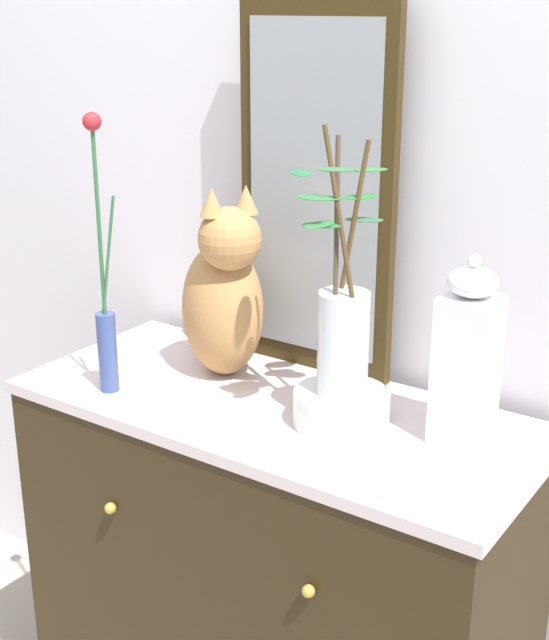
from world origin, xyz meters
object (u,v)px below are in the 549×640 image
bowl_porcelain (342,407)px  vase_slim_green (105,313)px  mirror_leaning (316,191)px  jar_lidded_porcelain (467,358)px  vase_glass_clear (344,329)px  cat_sitting (224,296)px  sideboard (274,595)px

bowl_porcelain → vase_slim_green: bearing=-163.4°
mirror_leaning → jar_lidded_porcelain: 0.50m
vase_slim_green → vase_glass_clear: vase_slim_green is taller
vase_glass_clear → vase_slim_green: bearing=-163.6°
mirror_leaning → vase_glass_clear: (0.20, -0.21, -0.20)m
vase_slim_green → bowl_porcelain: bearing=16.6°
mirror_leaning → vase_glass_clear: size_ratio=1.57×
jar_lidded_porcelain → vase_slim_green: bearing=-163.4°
jar_lidded_porcelain → vase_glass_clear: bearing=-163.2°
cat_sitting → bowl_porcelain: bearing=-11.0°
mirror_leaning → vase_slim_green: (-0.28, -0.35, -0.22)m
cat_sitting → jar_lidded_porcelain: size_ratio=1.18×
cat_sitting → vase_glass_clear: 0.34m
mirror_leaning → jar_lidded_porcelain: bearing=-19.1°
vase_slim_green → vase_glass_clear: size_ratio=1.14×
cat_sitting → bowl_porcelain: (0.33, -0.07, -0.15)m
bowl_porcelain → sideboard: bearing=-178.4°
vase_glass_clear → jar_lidded_porcelain: (0.22, 0.07, -0.03)m
cat_sitting → vase_glass_clear: size_ratio=0.84×
vase_slim_green → jar_lidded_porcelain: vase_slim_green is taller
sideboard → mirror_leaning: (-0.04, 0.21, 0.85)m
vase_slim_green → vase_glass_clear: (0.48, 0.14, 0.02)m
bowl_porcelain → vase_glass_clear: size_ratio=0.37×
vase_glass_clear → bowl_porcelain: bearing=56.0°
sideboard → jar_lidded_porcelain: (0.37, 0.07, 0.62)m
sideboard → vase_glass_clear: bearing=1.0°
sideboard → bowl_porcelain: bowl_porcelain is taller
bowl_porcelain → jar_lidded_porcelain: 0.26m
bowl_porcelain → jar_lidded_porcelain: jar_lidded_porcelain is taller
vase_slim_green → vase_glass_clear: 0.50m
sideboard → vase_slim_green: (-0.32, -0.14, 0.63)m
cat_sitting → jar_lidded_porcelain: bearing=-0.1°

